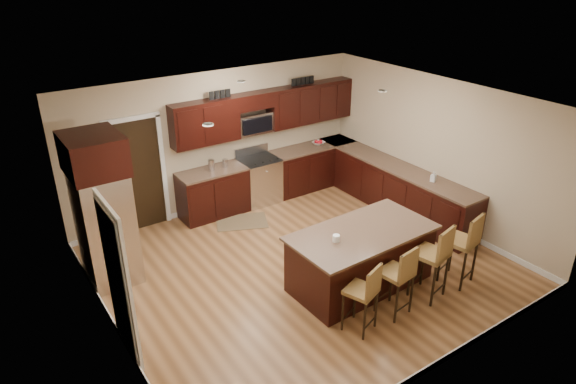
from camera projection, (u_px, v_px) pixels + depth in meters
floor at (302, 266)px, 8.36m from camera, size 6.00×6.00×0.00m
ceiling at (304, 105)px, 7.20m from camera, size 6.00×6.00×0.00m
wall_back at (219, 141)px, 9.83m from camera, size 6.00×0.00×6.00m
wall_left at (104, 250)px, 6.25m from camera, size 0.00×5.50×5.50m
wall_right at (437, 152)px, 9.31m from camera, size 0.00×5.50×5.50m
base_cabinets at (338, 183)px, 10.21m from camera, size 4.02×3.96×0.92m
upper_cabinets at (269, 109)px, 10.03m from camera, size 4.00×0.33×0.80m
range at (259, 180)px, 10.33m from camera, size 0.76×0.64×1.11m
microwave at (253, 123)px, 9.96m from camera, size 0.76×0.31×0.40m
doorway at (138, 176)px, 9.12m from camera, size 0.85×0.03×2.06m
pantry_door at (117, 284)px, 6.18m from camera, size 0.03×0.80×2.04m
letter_decor at (263, 87)px, 9.76m from camera, size 2.20×0.03×0.15m
island at (360, 260)px, 7.75m from camera, size 2.22×1.20×0.92m
stool_left at (365, 291)px, 6.69m from camera, size 0.49×0.49×1.02m
stool_mid at (400, 274)px, 6.99m from camera, size 0.46×0.46×1.08m
stool_right at (435, 254)px, 7.31m from camera, size 0.53×0.53×1.18m
refrigerator at (102, 208)px, 7.59m from camera, size 0.79×0.95×2.35m
floor_mat at (242, 222)px, 9.71m from camera, size 1.12×0.97×0.01m
fruit_bowl at (319, 143)px, 10.89m from camera, size 0.31×0.31×0.06m
soap_bottle at (433, 176)px, 9.13m from camera, size 0.11×0.11×0.19m
canister_tall at (211, 165)px, 9.57m from camera, size 0.12×0.12×0.21m
canister_short at (225, 163)px, 9.73m from camera, size 0.11×0.11×0.16m
island_jar at (336, 238)px, 7.26m from camera, size 0.10×0.10×0.10m
stool_extra at (465, 241)px, 7.64m from camera, size 0.53×0.53×1.18m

